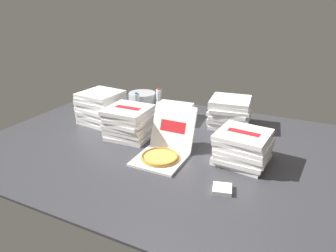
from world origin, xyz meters
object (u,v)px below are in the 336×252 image
(pizza_stack_left_mid, at_px, (243,147))
(pizza_stack_right_mid, at_px, (101,107))
(open_pizza_box, at_px, (164,149))
(napkin_pile, at_px, (222,189))
(pizza_stack_left_near, at_px, (230,112))
(pizza_stack_right_near, at_px, (130,122))
(water_bottle_0, at_px, (137,103))
(pizza_stack_center_near, at_px, (172,113))
(ice_bucket, at_px, (142,99))
(water_bottle_2, at_px, (159,99))
(water_bottle_1, at_px, (119,101))

(pizza_stack_left_mid, bearing_deg, pizza_stack_right_mid, 171.99)
(open_pizza_box, height_order, napkin_pile, open_pizza_box)
(open_pizza_box, height_order, pizza_stack_left_mid, open_pizza_box)
(pizza_stack_left_mid, xyz_separation_m, pizza_stack_left_near, (-0.30, 0.71, 0.02))
(pizza_stack_right_near, xyz_separation_m, pizza_stack_left_near, (0.80, 0.69, -0.00))
(open_pizza_box, bearing_deg, pizza_stack_right_near, 154.10)
(open_pizza_box, relative_size, water_bottle_0, 2.18)
(pizza_stack_center_near, height_order, ice_bucket, ice_bucket)
(water_bottle_2, bearing_deg, pizza_stack_center_near, -41.83)
(pizza_stack_left_mid, relative_size, pizza_stack_center_near, 0.99)
(pizza_stack_right_mid, xyz_separation_m, water_bottle_2, (0.35, 0.68, -0.05))
(pizza_stack_right_near, height_order, pizza_stack_right_mid, pizza_stack_right_mid)
(pizza_stack_left_mid, relative_size, water_bottle_0, 1.81)
(pizza_stack_right_near, relative_size, water_bottle_0, 1.73)
(open_pizza_box, xyz_separation_m, water_bottle_0, (-0.76, 0.83, 0.05))
(water_bottle_0, distance_m, water_bottle_2, 0.32)
(ice_bucket, bearing_deg, water_bottle_2, 1.43)
(open_pizza_box, height_order, ice_bucket, open_pizza_box)
(water_bottle_1, bearing_deg, ice_bucket, 59.60)
(open_pizza_box, distance_m, pizza_stack_right_near, 0.54)
(pizza_stack_left_near, bearing_deg, open_pizza_box, -109.61)
(open_pizza_box, relative_size, pizza_stack_right_near, 1.26)
(pizza_stack_center_near, bearing_deg, water_bottle_1, -178.60)
(pizza_stack_left_near, height_order, ice_bucket, pizza_stack_left_near)
(pizza_stack_left_mid, xyz_separation_m, ice_bucket, (-1.47, 0.90, -0.05))
(open_pizza_box, relative_size, pizza_stack_left_near, 1.17)
(water_bottle_2, distance_m, napkin_pile, 1.83)
(ice_bucket, height_order, water_bottle_2, water_bottle_2)
(ice_bucket, bearing_deg, pizza_stack_center_near, -26.27)
(pizza_stack_center_near, height_order, water_bottle_0, water_bottle_0)
(pizza_stack_left_mid, bearing_deg, pizza_stack_left_near, 112.49)
(open_pizza_box, xyz_separation_m, pizza_stack_left_mid, (0.62, 0.20, 0.06))
(pizza_stack_left_near, bearing_deg, pizza_stack_center_near, -172.84)
(pizza_stack_left_near, relative_size, water_bottle_1, 1.86)
(water_bottle_0, bearing_deg, ice_bucket, 106.53)
(water_bottle_1, distance_m, water_bottle_2, 0.49)
(open_pizza_box, height_order, pizza_stack_center_near, open_pizza_box)
(water_bottle_2, bearing_deg, pizza_stack_left_near, -11.49)
(water_bottle_2, relative_size, napkin_pile, 1.90)
(pizza_stack_left_near, height_order, pizza_stack_center_near, pizza_stack_left_near)
(ice_bucket, bearing_deg, pizza_stack_right_mid, -100.17)
(pizza_stack_left_mid, relative_size, water_bottle_2, 1.81)
(pizza_stack_left_near, distance_m, ice_bucket, 1.19)
(pizza_stack_right_mid, relative_size, napkin_pile, 3.44)
(water_bottle_1, bearing_deg, pizza_stack_left_near, 4.15)
(pizza_stack_left_near, bearing_deg, water_bottle_0, -175.58)
(water_bottle_0, bearing_deg, pizza_stack_center_near, 0.58)
(pizza_stack_left_mid, xyz_separation_m, water_bottle_0, (-1.39, 0.63, -0.01))
(water_bottle_2, xyz_separation_m, napkin_pile, (1.20, -1.38, -0.10))
(pizza_stack_right_near, bearing_deg, napkin_pile, -25.26)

